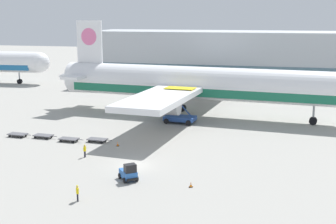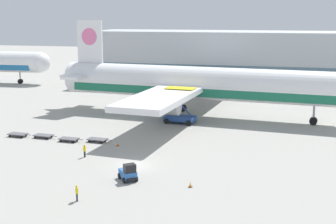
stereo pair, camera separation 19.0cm
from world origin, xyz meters
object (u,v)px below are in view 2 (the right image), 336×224
object	(u,v)px
baggage_dolly_trail	(97,139)
baggage_tug_foreground	(128,173)
traffic_cone_near	(118,144)
airplane_main	(195,84)
scissor_lift_loader	(180,110)
baggage_dolly_lead	(18,134)
ground_crew_near	(77,192)
baggage_dolly_second	(43,135)
ground_crew_far	(85,150)
traffic_cone_far	(190,185)
baggage_dolly_third	(69,139)

from	to	relation	value
baggage_dolly_trail	baggage_tug_foreground	bearing A→B (deg)	-52.14
baggage_tug_foreground	traffic_cone_near	xyz separation A→B (m)	(-5.99, 12.75, -0.56)
airplane_main	scissor_lift_loader	bearing A→B (deg)	-98.19
scissor_lift_loader	baggage_dolly_lead	world-z (taller)	scissor_lift_loader
ground_crew_near	baggage_dolly_trail	bearing A→B (deg)	163.46
scissor_lift_loader	baggage_tug_foreground	size ratio (longest dim) A/B	2.16
baggage_tug_foreground	baggage_dolly_second	size ratio (longest dim) A/B	0.74
baggage_tug_foreground	baggage_dolly_second	xyz separation A→B (m)	(-18.23, 14.15, -0.49)
ground_crew_near	ground_crew_far	world-z (taller)	ground_crew_far
ground_crew_near	traffic_cone_far	size ratio (longest dim) A/B	2.84
scissor_lift_loader	traffic_cone_far	size ratio (longest dim) A/B	10.20
baggage_tug_foreground	traffic_cone_near	bearing A→B (deg)	165.98
baggage_tug_foreground	traffic_cone_near	size ratio (longest dim) A/B	4.32
baggage_dolly_third	ground_crew_near	distance (m)	22.86
ground_crew_near	traffic_cone_near	size ratio (longest dim) A/B	2.59
baggage_dolly_trail	traffic_cone_far	size ratio (longest dim) A/B	6.35
traffic_cone_far	traffic_cone_near	bearing A→B (deg)	134.86
traffic_cone_far	baggage_dolly_third	bearing A→B (deg)	146.60
airplane_main	baggage_dolly_trail	bearing A→B (deg)	-110.90
ground_crew_near	traffic_cone_far	world-z (taller)	ground_crew_near
airplane_main	traffic_cone_far	size ratio (longest dim) A/B	98.45
airplane_main	baggage_dolly_trail	xyz separation A→B (m)	(-10.29, -20.88, -5.45)
scissor_lift_loader	baggage_tug_foreground	xyz separation A→B (m)	(0.68, -28.98, -1.37)
traffic_cone_near	traffic_cone_far	world-z (taller)	traffic_cone_near
airplane_main	baggage_dolly_third	xyz separation A→B (m)	(-14.41, -21.63, -5.45)
baggage_dolly_third	ground_crew_near	bearing A→B (deg)	-58.40
baggage_dolly_third	ground_crew_far	size ratio (longest dim) A/B	2.21
baggage_dolly_second	ground_crew_near	bearing A→B (deg)	-50.38
baggage_dolly_lead	baggage_dolly_second	xyz separation A→B (m)	(4.13, 0.23, 0.00)
airplane_main	baggage_tug_foreground	xyz separation A→B (m)	(-0.74, -34.92, -4.96)
baggage_dolly_trail	ground_crew_near	size ratio (longest dim) A/B	2.23
ground_crew_near	scissor_lift_loader	bearing A→B (deg)	142.36
baggage_tug_foreground	ground_crew_far	distance (m)	10.68
baggage_dolly_lead	ground_crew_far	world-z (taller)	ground_crew_far
baggage_dolly_third	ground_crew_far	bearing A→B (deg)	-46.71
baggage_dolly_third	traffic_cone_far	bearing A→B (deg)	-29.75
airplane_main	scissor_lift_loader	distance (m)	7.08
scissor_lift_loader	baggage_dolly_third	bearing A→B (deg)	-124.27
baggage_dolly_lead	baggage_dolly_second	bearing A→B (deg)	6.86
baggage_dolly_trail	ground_crew_far	world-z (taller)	ground_crew_far
baggage_dolly_lead	ground_crew_near	world-z (taller)	ground_crew_near
baggage_dolly_third	baggage_dolly_second	bearing A→B (deg)	172.95
baggage_dolly_lead	baggage_dolly_trail	distance (m)	12.82
airplane_main	baggage_dolly_second	distance (m)	28.65
traffic_cone_near	airplane_main	bearing A→B (deg)	73.12
airplane_main	traffic_cone_near	bearing A→B (deg)	-101.55
ground_crew_near	baggage_tug_foreground	bearing A→B (deg)	122.79
airplane_main	baggage_dolly_second	xyz separation A→B (m)	(-18.97, -20.77, -5.45)
baggage_dolly_second	traffic_cone_near	world-z (taller)	traffic_cone_near
baggage_tug_foreground	baggage_dolly_third	distance (m)	19.07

